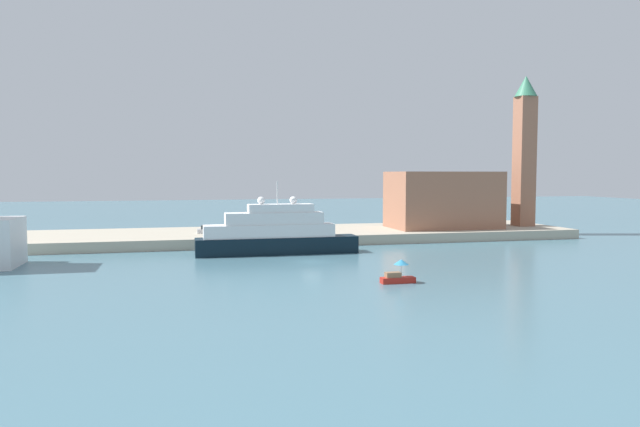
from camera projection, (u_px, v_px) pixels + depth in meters
The scene contains 9 objects.
ground at pixel (311, 262), 80.49m from camera, with size 400.00×400.00×0.00m, color slate.
quay_dock at pixel (279, 235), 106.93m from camera, with size 110.00×22.63×1.74m, color #ADA38E.
large_yacht at pixel (275, 234), 88.06m from camera, with size 24.53×3.96×11.07m.
small_motorboat at pixel (398, 274), 64.72m from camera, with size 3.87×1.68×2.65m.
harbor_building at pixel (443, 200), 112.28m from camera, with size 20.18×11.99×10.84m, color #9E664C.
bell_tower at pixel (525, 146), 115.70m from camera, with size 4.41×4.41×29.74m.
parked_car at pixel (209, 230), 102.49m from camera, with size 4.30×1.75×1.38m.
person_figure at pixel (233, 230), 100.65m from camera, with size 0.36×0.36×1.69m.
mooring_bollard at pixel (286, 234), 97.05m from camera, with size 0.38×0.38×0.84m, color black.
Camera 1 is at (-17.55, -77.91, 12.12)m, focal length 32.68 mm.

